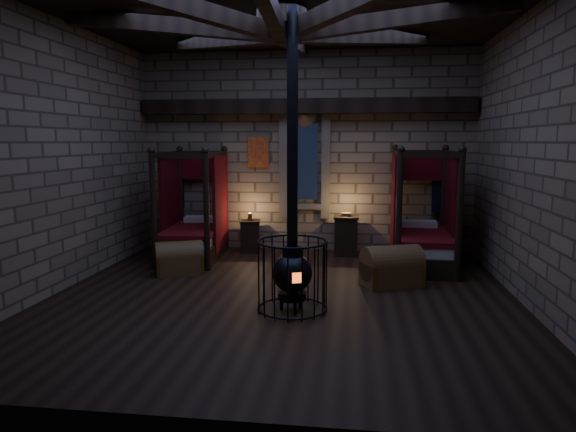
# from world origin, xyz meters

# --- Properties ---
(room) EXTENTS (7.02, 7.02, 4.29)m
(room) POSITION_xyz_m (-0.00, 0.09, 3.74)
(room) COLOR black
(room) RESTS_ON ground
(bed_left) EXTENTS (1.23, 2.11, 2.13)m
(bed_left) POSITION_xyz_m (-2.13, 2.43, 0.53)
(bed_left) COLOR black
(bed_left) RESTS_ON ground
(bed_right) EXTENTS (1.16, 2.10, 2.16)m
(bed_right) POSITION_xyz_m (2.33, 2.31, 0.53)
(bed_right) COLOR black
(bed_right) RESTS_ON ground
(trunk_left) EXTENTS (0.94, 0.80, 0.59)m
(trunk_left) POSITION_xyz_m (-2.00, 1.14, 0.26)
(trunk_left) COLOR brown
(trunk_left) RESTS_ON ground
(trunk_right) EXTENTS (1.07, 0.89, 0.67)m
(trunk_right) POSITION_xyz_m (1.68, 0.84, 0.30)
(trunk_right) COLOR brown
(trunk_right) RESTS_ON ground
(nightstand_left) EXTENTS (0.48, 0.46, 0.84)m
(nightstand_left) POSITION_xyz_m (-1.11, 3.07, 0.35)
(nightstand_left) COLOR black
(nightstand_left) RESTS_ON ground
(nightstand_right) EXTENTS (0.51, 0.49, 0.88)m
(nightstand_right) POSITION_xyz_m (0.90, 3.04, 0.41)
(nightstand_right) COLOR black
(nightstand_right) RESTS_ON ground
(stove) EXTENTS (0.97, 0.97, 4.05)m
(stove) POSITION_xyz_m (0.23, -0.61, 0.61)
(stove) COLOR black
(stove) RESTS_ON ground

